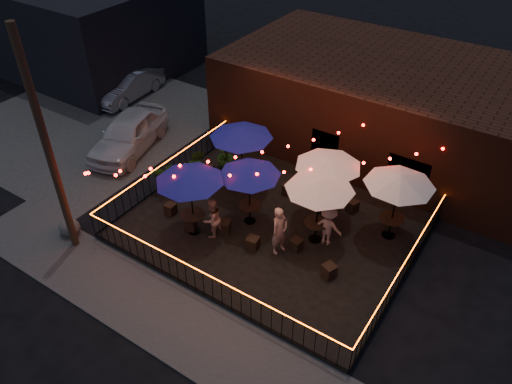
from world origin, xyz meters
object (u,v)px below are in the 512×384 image
Objects in this scene: cafe_table_1 at (241,133)px; cafe_table_3 at (328,162)px; boulder at (69,227)px; utility_pole at (48,150)px; cafe_table_0 at (189,178)px; cafe_table_2 at (249,172)px; cafe_table_5 at (400,181)px; cafe_table_4 at (320,186)px; cooler at (191,176)px.

cafe_table_3 is at bearing 2.63° from cafe_table_1.
cafe_table_3 is 3.05× the size of boulder.
cafe_table_3 is at bearing 42.91° from utility_pole.
cafe_table_0 is 2.10m from cafe_table_2.
cafe_table_3 is at bearing -173.50° from cafe_table_5.
cafe_table_5 is at bearing 35.27° from utility_pole.
cafe_table_4 is 3.63× the size of cooler.
cafe_table_5 is 3.71× the size of boulder.
utility_pole is at bearing -125.84° from cooler.
cafe_table_1 is 4.20m from cafe_table_4.
cafe_table_4 is 0.97× the size of cafe_table_5.
cafe_table_5 is (2.12, 1.66, 0.04)m from cafe_table_4.
cafe_table_0 is 3.26m from cafe_table_1.
cooler is at bearing 178.65° from cafe_table_4.
cafe_table_2 is 5.09m from cafe_table_5.
boulder is at bearing 154.55° from utility_pole.
cafe_table_3 is 5.89m from cooler.
cafe_table_1 is at bearing 132.22° from cafe_table_2.
cafe_table_0 is 1.02× the size of cafe_table_1.
cooler is (-1.78, -1.07, -2.05)m from cafe_table_1.
cafe_table_0 reaches higher than cooler.
utility_pole is 2.61× the size of cafe_table_1.
cafe_table_1 reaches higher than boulder.
cafe_table_0 is 0.97× the size of cafe_table_5.
cafe_table_1 is at bearing -175.78° from cafe_table_5.
utility_pole reaches higher than cafe_table_2.
cafe_table_3 is (3.63, 0.17, -0.07)m from cafe_table_1.
boulder is (-7.66, -4.57, -2.21)m from cafe_table_4.
utility_pole is 3.72m from boulder.
cafe_table_0 is 1.00× the size of cafe_table_4.
cafe_table_1 is 1.23× the size of cafe_table_2.
cafe_table_4 is at bearing 34.37° from utility_pole.
cafe_table_2 is 0.78× the size of cafe_table_5.
cafe_table_0 is at bearing -130.68° from cafe_table_2.
utility_pole is 4.49m from cafe_table_0.
cafe_table_1 is 3.53× the size of boulder.
utility_pole is 6.17m from cooler.
cooler is (-1.92, 2.18, -1.97)m from cafe_table_0.
cafe_table_2 is at bearing -139.25° from cafe_table_3.
cafe_table_5 is 8.31m from cooler.
cafe_table_2 is at bearing 49.32° from cafe_table_0.
cafe_table_2 is 2.87× the size of boulder.
boulder is at bearing -146.30° from cafe_table_0.
cafe_table_3 is at bearing 105.85° from cafe_table_4.
cafe_table_4 is (4.02, -1.21, -0.09)m from cafe_table_1.
cafe_table_2 is 2.81m from cafe_table_3.
cafe_table_0 is 5.06m from boulder.
utility_pole is at bearing -144.73° from cafe_table_5.
cafe_table_0 is 7.05m from cafe_table_5.
cafe_table_5 reaches higher than boulder.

